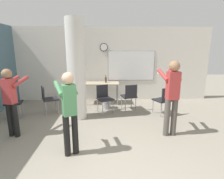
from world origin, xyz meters
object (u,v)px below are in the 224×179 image
at_px(bottle_on_table, 106,80).
at_px(chair_near_pillar, 48,97).
at_px(chair_table_right, 130,95).
at_px(chair_by_left_wall, 11,101).
at_px(chair_table_front, 104,97).
at_px(folding_table, 99,85).
at_px(person_playing_side, 172,93).
at_px(person_playing_front, 69,108).
at_px(person_watching_back, 11,98).
at_px(chair_mid_room, 164,99).

height_order(bottle_on_table, chair_near_pillar, bottle_on_table).
relative_size(chair_table_right, chair_by_left_wall, 1.00).
relative_size(chair_table_right, chair_table_front, 1.00).
distance_m(folding_table, person_playing_side, 3.10).
xyz_separation_m(chair_table_right, chair_by_left_wall, (-3.53, -0.56, 0.00)).
relative_size(chair_table_right, person_playing_front, 0.55).
relative_size(chair_near_pillar, person_playing_front, 0.55).
relative_size(folding_table, chair_near_pillar, 1.69).
relative_size(chair_table_front, chair_by_left_wall, 1.00).
xyz_separation_m(person_watching_back, person_playing_side, (3.60, -0.07, 0.10)).
relative_size(chair_table_right, person_watching_back, 0.56).
bearing_deg(chair_near_pillar, chair_mid_room, -4.37).
height_order(bottle_on_table, chair_table_right, bottle_on_table).
xyz_separation_m(chair_table_right, chair_table_front, (-0.83, -0.18, 0.00)).
xyz_separation_m(chair_near_pillar, person_watching_back, (-0.31, -1.48, 0.41)).
bearing_deg(chair_near_pillar, chair_table_right, 4.65).
xyz_separation_m(chair_mid_room, person_watching_back, (-3.86, -1.21, 0.41)).
height_order(folding_table, chair_table_front, chair_table_front).
height_order(chair_by_left_wall, person_playing_front, person_playing_front).
distance_m(chair_table_right, chair_mid_room, 1.09).
bearing_deg(chair_mid_room, person_playing_front, -140.61).
bearing_deg(folding_table, chair_by_left_wall, -151.62).
bearing_deg(folding_table, person_watching_back, -126.92).
distance_m(chair_near_pillar, person_watching_back, 1.57).
bearing_deg(chair_by_left_wall, chair_table_front, 8.06).
height_order(chair_table_right, person_playing_front, person_playing_front).
distance_m(chair_table_front, chair_mid_room, 1.83).
bearing_deg(chair_by_left_wall, chair_mid_room, 1.05).
xyz_separation_m(person_playing_side, person_playing_front, (-2.15, -0.71, -0.09)).
xyz_separation_m(chair_mid_room, person_playing_front, (-2.41, -1.98, 0.42)).
height_order(folding_table, chair_near_pillar, chair_near_pillar).
bearing_deg(chair_near_pillar, chair_table_front, 0.92).
bearing_deg(person_playing_side, chair_mid_room, 78.35).
relative_size(folding_table, chair_by_left_wall, 1.69).
distance_m(chair_table_right, chair_by_left_wall, 3.57).
distance_m(chair_table_front, chair_by_left_wall, 2.73).
bearing_deg(person_playing_front, chair_mid_room, 39.39).
bearing_deg(person_playing_side, chair_by_left_wall, 164.29).
bearing_deg(chair_table_right, bottle_on_table, 131.93).
height_order(chair_table_front, chair_by_left_wall, same).
bearing_deg(chair_table_right, chair_mid_room, -26.33).
bearing_deg(chair_by_left_wall, chair_near_pillar, 20.48).
bearing_deg(person_watching_back, chair_table_right, 30.33).
height_order(person_watching_back, person_playing_front, person_playing_front).
relative_size(folding_table, person_playing_front, 0.93).
distance_m(chair_by_left_wall, person_watching_back, 1.36).
bearing_deg(chair_table_right, chair_by_left_wall, -170.92).
height_order(chair_table_front, chair_mid_room, same).
distance_m(bottle_on_table, person_watching_back, 3.32).
height_order(chair_table_front, person_watching_back, person_watching_back).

